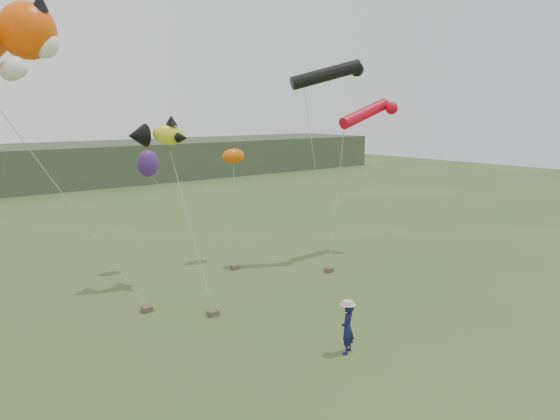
# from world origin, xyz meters

# --- Properties ---
(ground) EXTENTS (120.00, 120.00, 0.00)m
(ground) POSITION_xyz_m (0.00, 0.00, 0.00)
(ground) COLOR #385123
(ground) RESTS_ON ground
(festival_attendant) EXTENTS (0.70, 0.60, 1.61)m
(festival_attendant) POSITION_xyz_m (0.08, -0.95, 0.80)
(festival_attendant) COLOR #121444
(festival_attendant) RESTS_ON ground
(sandbag_anchors) EXTENTS (15.47, 6.29, 0.20)m
(sandbag_anchors) POSITION_xyz_m (-1.17, 5.55, 0.10)
(sandbag_anchors) COLOR brown
(sandbag_anchors) RESTS_ON ground
(fish_kite) EXTENTS (2.54, 1.69, 1.34)m
(fish_kite) POSITION_xyz_m (-1.17, 8.85, 6.47)
(fish_kite) COLOR yellow
(fish_kite) RESTS_ON ground
(tube_kites) EXTENTS (6.32, 2.18, 3.37)m
(tube_kites) POSITION_xyz_m (8.55, 7.24, 8.32)
(tube_kites) COLOR black
(tube_kites) RESTS_ON ground
(misc_kites) EXTENTS (5.24, 1.60, 1.23)m
(misc_kites) POSITION_xyz_m (1.22, 10.78, 5.13)
(misc_kites) COLOR #E85A06
(misc_kites) RESTS_ON ground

